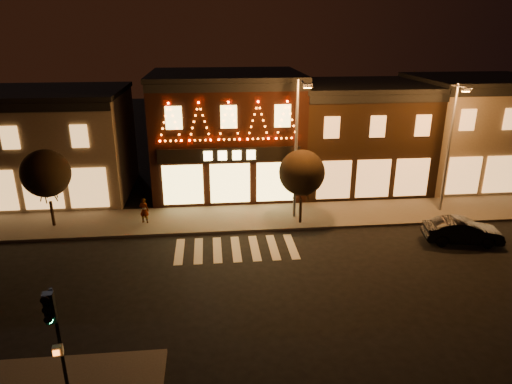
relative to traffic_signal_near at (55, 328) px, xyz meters
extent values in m
plane|color=black|center=(5.81, 6.42, -3.05)|extent=(120.00, 120.00, 0.00)
cube|color=#47423D|center=(7.81, 14.42, -2.98)|extent=(44.00, 4.00, 0.15)
cube|color=#6E604E|center=(-7.19, 20.42, 0.45)|extent=(12.00, 8.00, 7.00)
cube|color=black|center=(-7.19, 20.42, 4.10)|extent=(12.20, 8.20, 0.30)
cube|color=black|center=(-7.19, 16.37, 3.70)|extent=(12.00, 0.25, 0.50)
cube|color=black|center=(5.81, 20.42, 0.95)|extent=(10.00, 8.00, 8.00)
cube|color=black|center=(5.81, 20.42, 5.10)|extent=(10.20, 8.20, 0.30)
cube|color=black|center=(5.81, 16.37, 4.70)|extent=(10.00, 0.25, 0.50)
cube|color=black|center=(5.81, 16.32, 0.55)|extent=(9.00, 0.15, 0.90)
cube|color=#FFD87F|center=(5.81, 16.22, 0.55)|extent=(3.40, 0.08, 0.60)
cube|color=#301E10|center=(15.31, 20.42, 0.55)|extent=(9.00, 8.00, 7.20)
cube|color=black|center=(15.31, 20.42, 4.30)|extent=(9.20, 8.20, 0.30)
cube|color=black|center=(15.31, 16.37, 3.90)|extent=(9.00, 0.25, 0.50)
cube|color=#6E604E|center=(24.31, 20.42, 0.70)|extent=(9.00, 8.00, 7.50)
cube|color=black|center=(24.31, 20.42, 4.60)|extent=(9.20, 8.20, 0.30)
cylinder|color=black|center=(0.02, 0.13, -0.84)|extent=(0.11, 0.11, 4.12)
cube|color=black|center=(-0.01, -0.07, 0.72)|extent=(0.32, 0.31, 0.94)
cylinder|color=#19FF72|center=(-0.03, -0.21, 0.41)|extent=(0.20, 0.08, 0.20)
cube|color=beige|center=(-0.01, -0.05, -0.76)|extent=(0.31, 0.24, 0.30)
cylinder|color=#59595E|center=(9.64, 14.24, 1.24)|extent=(0.17, 0.17, 8.29)
cylinder|color=#59595E|center=(9.74, 13.42, 5.28)|extent=(0.31, 1.66, 0.10)
cube|color=#59595E|center=(9.85, 12.60, 5.23)|extent=(0.55, 0.35, 0.19)
cube|color=orange|center=(9.85, 12.60, 5.12)|extent=(0.42, 0.25, 0.05)
cylinder|color=#59595E|center=(19.12, 14.28, 1.07)|extent=(0.16, 0.16, 7.95)
cylinder|color=#59595E|center=(18.93, 13.51, 4.95)|extent=(0.47, 1.57, 0.10)
cube|color=#59595E|center=(18.74, 12.73, 4.90)|extent=(0.55, 0.39, 0.18)
cube|color=orange|center=(18.74, 12.73, 4.79)|extent=(0.41, 0.28, 0.05)
cylinder|color=black|center=(-4.73, 14.30, -2.16)|extent=(0.17, 0.17, 1.50)
sphere|color=black|center=(-4.73, 14.30, 0.31)|extent=(2.74, 2.74, 2.74)
cylinder|color=black|center=(9.83, 13.26, -2.18)|extent=(0.16, 0.16, 1.45)
sphere|color=black|center=(9.83, 13.26, 0.21)|extent=(2.66, 2.66, 2.66)
imported|color=black|center=(18.19, 9.96, -2.38)|extent=(4.28, 2.15, 1.35)
imported|color=gray|center=(0.58, 14.17, -2.13)|extent=(0.65, 0.53, 1.55)
camera|label=1|loc=(4.64, -11.56, 8.14)|focal=32.13mm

